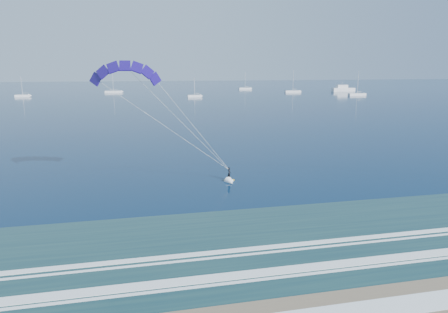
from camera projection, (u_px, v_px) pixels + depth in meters
name	position (u px, v px, depth m)	size (l,w,h in m)	color
kitesurfer_rig	(179.00, 120.00, 48.67)	(19.10, 6.28, 16.75)	gold
motor_yacht	(343.00, 89.00, 256.33)	(15.00, 4.00, 6.20)	silver
sailboat_1	(23.00, 96.00, 207.34)	(7.37, 2.40, 10.31)	silver
sailboat_2	(113.00, 92.00, 242.68)	(10.30, 2.40, 13.67)	silver
sailboat_3	(195.00, 96.00, 205.68)	(7.16, 2.40, 10.15)	silver
sailboat_4	(245.00, 88.00, 279.98)	(8.94, 2.40, 12.13)	silver
sailboat_5	(293.00, 91.00, 245.24)	(10.00, 2.40, 13.47)	silver
sailboat_6	(357.00, 94.00, 218.49)	(9.82, 2.40, 13.15)	silver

